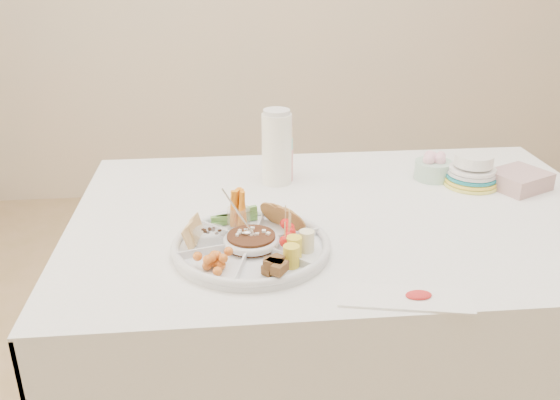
{
  "coord_description": "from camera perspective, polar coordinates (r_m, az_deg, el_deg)",
  "views": [
    {
      "loc": [
        -0.33,
        -1.49,
        1.45
      ],
      "look_at": [
        -0.2,
        -0.11,
        0.85
      ],
      "focal_mm": 38.0,
      "sensor_mm": 36.0,
      "label": 1
    }
  ],
  "objects": [
    {
      "name": "plate_stack",
      "position": [
        1.92,
        18.03,
        2.83
      ],
      "size": [
        0.17,
        0.17,
        0.11
      ],
      "primitive_type": "cylinder",
      "rotation": [
        0.0,
        0.0,
        -0.01
      ],
      "color": "#E5BC49",
      "rests_on": "dining_table"
    },
    {
      "name": "pita_raisins",
      "position": [
        1.46,
        -7.79,
        -3.05
      ],
      "size": [
        0.13,
        0.13,
        0.06
      ],
      "primitive_type": null,
      "rotation": [
        0.0,
        0.0,
        0.27
      ],
      "color": "#DAA054",
      "rests_on": "party_tray"
    },
    {
      "name": "thermos",
      "position": [
        1.83,
        -0.32,
        5.21
      ],
      "size": [
        0.11,
        0.11,
        0.24
      ],
      "primitive_type": "cylinder",
      "rotation": [
        0.0,
        0.0,
        -0.29
      ],
      "color": "white",
      "rests_on": "dining_table"
    },
    {
      "name": "cup_stack",
      "position": [
        1.85,
        -0.03,
        5.38
      ],
      "size": [
        0.09,
        0.09,
        0.24
      ],
      "primitive_type": "cylinder",
      "rotation": [
        0.0,
        0.0,
        0.02
      ],
      "color": "#C2E9BC",
      "rests_on": "dining_table"
    },
    {
      "name": "bean_dip",
      "position": [
        1.44,
        -2.79,
        -3.94
      ],
      "size": [
        0.14,
        0.14,
        0.04
      ],
      "primitive_type": "cylinder",
      "rotation": [
        0.0,
        0.0,
        0.27
      ],
      "color": "#462314",
      "rests_on": "party_tray"
    },
    {
      "name": "banana_tomato",
      "position": [
        1.41,
        2.38,
        -3.27
      ],
      "size": [
        0.15,
        0.15,
        0.1
      ],
      "primitive_type": null,
      "rotation": [
        0.0,
        0.0,
        0.27
      ],
      "color": "#DFBC57",
      "rests_on": "party_tray"
    },
    {
      "name": "flower_bowl",
      "position": [
        1.94,
        14.56,
        3.21
      ],
      "size": [
        0.12,
        0.12,
        0.09
      ],
      "primitive_type": "cylinder",
      "rotation": [
        0.0,
        0.0,
        -0.02
      ],
      "color": "#9ECEB9",
      "rests_on": "dining_table"
    },
    {
      "name": "dining_table",
      "position": [
        1.86,
        5.85,
        -11.83
      ],
      "size": [
        1.52,
        1.02,
        0.76
      ],
      "primitive_type": "cube",
      "color": "white",
      "rests_on": "floor"
    },
    {
      "name": "tortillas",
      "position": [
        1.52,
        0.45,
        -1.73
      ],
      "size": [
        0.11,
        0.11,
        0.05
      ],
      "primitive_type": null,
      "rotation": [
        0.0,
        0.0,
        0.27
      ],
      "color": "tan",
      "rests_on": "party_tray"
    },
    {
      "name": "granola_chunks",
      "position": [
        1.33,
        -1.01,
        -6.12
      ],
      "size": [
        0.13,
        0.13,
        0.05
      ],
      "primitive_type": null,
      "rotation": [
        0.0,
        0.0,
        0.27
      ],
      "color": "#3B1F10",
      "rests_on": "party_tray"
    },
    {
      "name": "placemat",
      "position": [
        1.3,
        11.9,
        -9.23
      ],
      "size": [
        0.29,
        0.15,
        0.01
      ],
      "primitive_type": "cube",
      "rotation": [
        0.0,
        0.0,
        -0.21
      ],
      "color": "silver",
      "rests_on": "dining_table"
    },
    {
      "name": "carrot_cucumber",
      "position": [
        1.54,
        -4.34,
        -0.72
      ],
      "size": [
        0.14,
        0.14,
        0.11
      ],
      "primitive_type": null,
      "rotation": [
        0.0,
        0.0,
        0.27
      ],
      "color": "orange",
      "rests_on": "party_tray"
    },
    {
      "name": "cherries",
      "position": [
        1.36,
        -6.46,
        -5.66
      ],
      "size": [
        0.12,
        0.12,
        0.04
      ],
      "primitive_type": null,
      "rotation": [
        0.0,
        0.0,
        0.27
      ],
      "color": "orange",
      "rests_on": "party_tray"
    },
    {
      "name": "party_tray",
      "position": [
        1.44,
        -2.78,
        -4.2
      ],
      "size": [
        0.47,
        0.47,
        0.04
      ],
      "primitive_type": "cylinder",
      "rotation": [
        0.0,
        0.0,
        0.27
      ],
      "color": "silver",
      "rests_on": "dining_table"
    },
    {
      "name": "napkin_stack",
      "position": [
        1.96,
        22.0,
        1.8
      ],
      "size": [
        0.2,
        0.19,
        0.05
      ],
      "primitive_type": "cube",
      "rotation": [
        0.0,
        0.0,
        0.45
      ],
      "color": "#B99191",
      "rests_on": "dining_table"
    }
  ]
}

